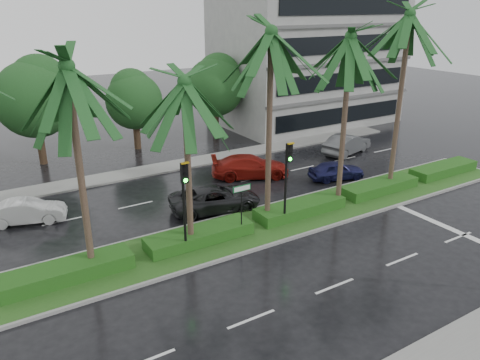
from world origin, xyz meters
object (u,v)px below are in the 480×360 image
car_darkgrey (215,199)px  car_grey (347,144)px  signal_median_left (184,195)px  street_sign (242,198)px  car_red (250,166)px  car_white (27,211)px  car_blue (336,170)px

car_darkgrey → car_grey: bearing=-63.4°
signal_median_left → car_grey: signal_median_left is taller
street_sign → car_red: (5.00, 6.98, -1.40)m
signal_median_left → car_darkgrey: signal_median_left is taller
car_white → car_grey: size_ratio=0.84×
car_blue → car_grey: 5.86m
car_darkgrey → signal_median_left: bearing=147.3°
street_sign → car_blue: street_sign is taller
car_red → car_blue: 5.56m
car_red → car_white: bearing=113.0°
car_red → car_blue: bearing=-101.6°
car_white → car_blue: bearing=-84.3°
car_darkgrey → car_blue: car_darkgrey is taller
signal_median_left → street_sign: size_ratio=1.68×
car_grey → signal_median_left: bearing=99.4°
street_sign → car_blue: bearing=21.4°
street_sign → car_darkgrey: (0.50, 3.55, -1.43)m
car_blue → street_sign: bearing=126.6°
car_red → signal_median_left: bearing=156.2°
car_darkgrey → car_red: 5.66m
car_blue → car_white: bearing=93.9°
signal_median_left → car_darkgrey: (3.50, 3.73, -2.31)m
signal_median_left → car_white: bearing=126.3°
car_white → signal_median_left: bearing=-126.8°
car_red → car_grey: (9.00, 0.49, 0.01)m
car_blue → car_grey: size_ratio=0.79×
signal_median_left → car_blue: bearing=17.3°
signal_median_left → car_white: (-5.49, 7.48, -2.37)m
car_darkgrey → car_blue: 9.00m
signal_median_left → car_darkgrey: 5.61m
signal_median_left → car_white: size_ratio=1.15×
signal_median_left → car_grey: bearing=24.2°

